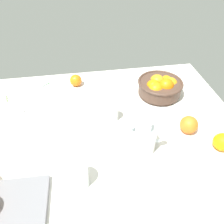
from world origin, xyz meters
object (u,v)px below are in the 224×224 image
at_px(fruit_bowl, 160,87).
at_px(juice_pitcher, 142,139).
at_px(loose_orange_3, 222,142).
at_px(second_glass, 78,177).
at_px(spoon, 26,113).
at_px(loose_orange_0, 76,80).
at_px(juice_glass, 112,113).
at_px(loose_orange_2, 189,125).

distance_m(fruit_bowl, juice_pitcher, 0.38).
bearing_deg(juice_pitcher, loose_orange_3, -9.23).
bearing_deg(juice_pitcher, second_glass, -154.79).
relative_size(second_glass, spoon, 0.73).
relative_size(fruit_bowl, loose_orange_0, 3.54).
bearing_deg(second_glass, spoon, 119.23).
bearing_deg(juice_glass, loose_orange_3, -30.69).
xyz_separation_m(second_glass, loose_orange_2, (0.47, 0.18, 0.00)).
bearing_deg(juice_pitcher, loose_orange_0, 115.77).
xyz_separation_m(loose_orange_2, spoon, (-0.70, 0.23, -0.03)).
distance_m(juice_pitcher, loose_orange_3, 0.32).
bearing_deg(loose_orange_3, spoon, 156.94).
xyz_separation_m(juice_pitcher, juice_glass, (-0.09, 0.19, -0.02)).
distance_m(loose_orange_0, spoon, 0.32).
bearing_deg(spoon, second_glass, -60.77).
relative_size(second_glass, loose_orange_0, 1.38).
relative_size(juice_glass, spoon, 0.70).
height_order(loose_orange_0, loose_orange_2, loose_orange_2).
bearing_deg(loose_orange_2, loose_orange_0, 136.73).
bearing_deg(loose_orange_2, spoon, 162.04).
distance_m(loose_orange_3, spoon, 0.86).
xyz_separation_m(loose_orange_3, spoon, (-0.79, 0.34, -0.03)).
xyz_separation_m(juice_pitcher, loose_orange_3, (0.31, -0.05, -0.02)).
xyz_separation_m(juice_pitcher, spoon, (-0.48, 0.29, -0.05)).
distance_m(juice_pitcher, juice_glass, 0.21).
relative_size(fruit_bowl, juice_pitcher, 1.46).
xyz_separation_m(loose_orange_0, loose_orange_2, (0.46, -0.43, 0.01)).
relative_size(fruit_bowl, loose_orange_2, 2.96).
relative_size(juice_glass, loose_orange_2, 1.11).
bearing_deg(loose_orange_0, juice_glass, -63.93).
height_order(fruit_bowl, spoon, fruit_bowl).
relative_size(fruit_bowl, spoon, 1.87).
bearing_deg(loose_orange_0, fruit_bowl, -20.25).
distance_m(fruit_bowl, loose_orange_2, 0.28).
distance_m(loose_orange_2, loose_orange_3, 0.14).
relative_size(juice_glass, second_glass, 0.96).
bearing_deg(loose_orange_3, second_glass, -173.08).
relative_size(loose_orange_0, loose_orange_3, 0.90).
height_order(juice_pitcher, spoon, juice_pitcher).
xyz_separation_m(second_glass, loose_orange_3, (0.57, 0.07, -0.00)).
height_order(juice_pitcher, juice_glass, juice_pitcher).
distance_m(second_glass, loose_orange_2, 0.51).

